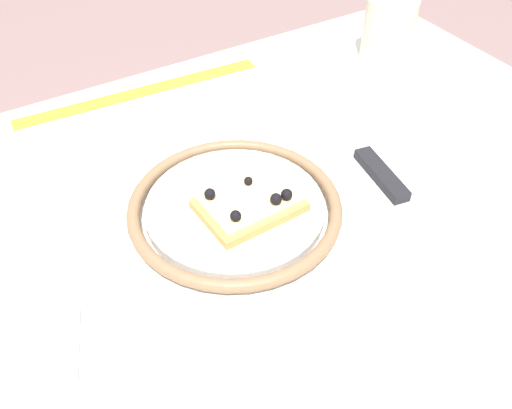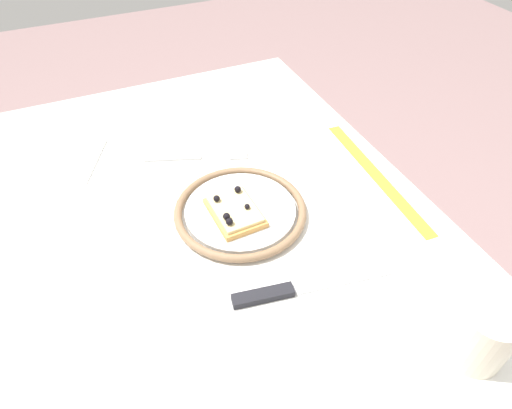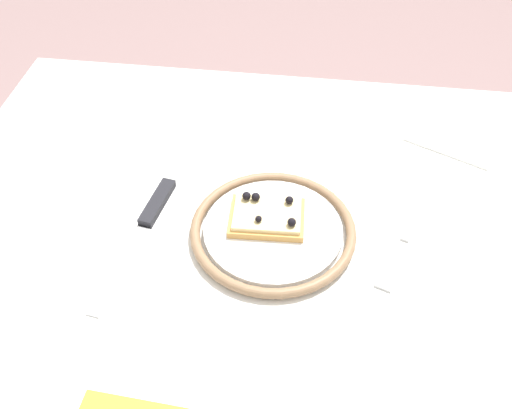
{
  "view_description": "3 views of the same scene",
  "coord_description": "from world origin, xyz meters",
  "px_view_note": "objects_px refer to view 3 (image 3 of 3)",
  "views": [
    {
      "loc": [
        -0.19,
        -0.35,
        1.12
      ],
      "look_at": [
        0.03,
        0.02,
        0.73
      ],
      "focal_mm": 39.79,
      "sensor_mm": 36.0,
      "label": 1
    },
    {
      "loc": [
        0.51,
        -0.15,
        1.24
      ],
      "look_at": [
        0.02,
        0.06,
        0.73
      ],
      "focal_mm": 30.73,
      "sensor_mm": 36.0,
      "label": 2
    },
    {
      "loc": [
        -0.04,
        0.57,
        1.31
      ],
      "look_at": [
        0.04,
        0.01,
        0.74
      ],
      "focal_mm": 41.13,
      "sensor_mm": 36.0,
      "label": 3
    }
  ],
  "objects_px": {
    "fork": "(406,237)",
    "knife": "(148,220)",
    "napkin": "(458,132)",
    "dining_table": "(281,264)",
    "pizza_slice_near": "(267,216)",
    "plate": "(273,231)"
  },
  "relations": [
    {
      "from": "knife",
      "to": "napkin",
      "type": "relative_size",
      "value": 1.75
    },
    {
      "from": "knife",
      "to": "pizza_slice_near",
      "type": "bearing_deg",
      "value": -175.15
    },
    {
      "from": "dining_table",
      "to": "napkin",
      "type": "relative_size",
      "value": 7.37
    },
    {
      "from": "pizza_slice_near",
      "to": "dining_table",
      "type": "bearing_deg",
      "value": -133.73
    },
    {
      "from": "plate",
      "to": "fork",
      "type": "bearing_deg",
      "value": -174.26
    },
    {
      "from": "pizza_slice_near",
      "to": "knife",
      "type": "relative_size",
      "value": 0.44
    },
    {
      "from": "plate",
      "to": "fork",
      "type": "relative_size",
      "value": 1.16
    },
    {
      "from": "fork",
      "to": "knife",
      "type": "bearing_deg",
      "value": 2.93
    },
    {
      "from": "plate",
      "to": "napkin",
      "type": "distance_m",
      "value": 0.38
    },
    {
      "from": "dining_table",
      "to": "plate",
      "type": "xyz_separation_m",
      "value": [
        0.01,
        0.03,
        0.11
      ]
    },
    {
      "from": "dining_table",
      "to": "knife",
      "type": "relative_size",
      "value": 4.22
    },
    {
      "from": "pizza_slice_near",
      "to": "napkin",
      "type": "distance_m",
      "value": 0.38
    },
    {
      "from": "fork",
      "to": "napkin",
      "type": "distance_m",
      "value": 0.26
    },
    {
      "from": "knife",
      "to": "plate",
      "type": "bearing_deg",
      "value": -179.95
    },
    {
      "from": "napkin",
      "to": "pizza_slice_near",
      "type": "bearing_deg",
      "value": 40.91
    },
    {
      "from": "knife",
      "to": "fork",
      "type": "height_order",
      "value": "knife"
    },
    {
      "from": "pizza_slice_near",
      "to": "napkin",
      "type": "relative_size",
      "value": 0.76
    },
    {
      "from": "plate",
      "to": "napkin",
      "type": "height_order",
      "value": "plate"
    },
    {
      "from": "fork",
      "to": "napkin",
      "type": "relative_size",
      "value": 1.42
    },
    {
      "from": "dining_table",
      "to": "pizza_slice_near",
      "type": "bearing_deg",
      "value": 46.27
    },
    {
      "from": "dining_table",
      "to": "pizza_slice_near",
      "type": "relative_size",
      "value": 9.68
    },
    {
      "from": "plate",
      "to": "pizza_slice_near",
      "type": "distance_m",
      "value": 0.02
    }
  ]
}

